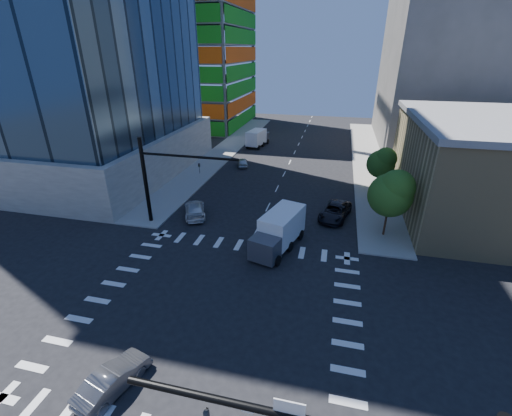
# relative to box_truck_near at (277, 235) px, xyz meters

# --- Properties ---
(ground) EXTENTS (160.00, 160.00, 0.00)m
(ground) POSITION_rel_box_truck_near_xyz_m (-2.64, -9.16, -1.49)
(ground) COLOR black
(ground) RESTS_ON ground
(road_markings) EXTENTS (20.00, 20.00, 0.01)m
(road_markings) POSITION_rel_box_truck_near_xyz_m (-2.64, -9.16, -1.48)
(road_markings) COLOR silver
(road_markings) RESTS_ON ground
(sidewalk_ne) EXTENTS (5.00, 60.00, 0.15)m
(sidewalk_ne) POSITION_rel_box_truck_near_xyz_m (9.86, 30.84, -1.41)
(sidewalk_ne) COLOR gray
(sidewalk_ne) RESTS_ON ground
(sidewalk_nw) EXTENTS (5.00, 60.00, 0.15)m
(sidewalk_nw) POSITION_rel_box_truck_near_xyz_m (-15.14, 30.84, -1.41)
(sidewalk_nw) COLOR gray
(sidewalk_nw) RESTS_ON ground
(construction_building) EXTENTS (25.16, 34.50, 70.60)m
(construction_building) POSITION_rel_box_truck_near_xyz_m (-30.06, 52.77, 23.12)
(construction_building) COLOR slate
(construction_building) RESTS_ON ground
(commercial_building) EXTENTS (20.50, 22.50, 10.60)m
(commercial_building) POSITION_rel_box_truck_near_xyz_m (22.36, 12.84, 3.82)
(commercial_building) COLOR tan
(commercial_building) RESTS_ON ground
(bg_building_ne) EXTENTS (24.00, 30.00, 28.00)m
(bg_building_ne) POSITION_rel_box_truck_near_xyz_m (24.36, 45.84, 12.51)
(bg_building_ne) COLOR #5E5B54
(bg_building_ne) RESTS_ON ground
(signal_mast_nw) EXTENTS (10.20, 0.40, 9.00)m
(signal_mast_nw) POSITION_rel_box_truck_near_xyz_m (-12.64, 2.34, 4.00)
(signal_mast_nw) COLOR black
(signal_mast_nw) RESTS_ON sidewalk_nw
(tree_south) EXTENTS (4.16, 4.16, 6.82)m
(tree_south) POSITION_rel_box_truck_near_xyz_m (9.98, 4.75, 3.20)
(tree_south) COLOR #382316
(tree_south) RESTS_ON sidewalk_ne
(tree_north) EXTENTS (3.54, 3.52, 5.78)m
(tree_north) POSITION_rel_box_truck_near_xyz_m (10.28, 16.75, 2.50)
(tree_north) COLOR #382316
(tree_north) RESTS_ON sidewalk_ne
(car_nb_far) EXTENTS (3.87, 6.13, 1.58)m
(car_nb_far) POSITION_rel_box_truck_near_xyz_m (5.04, 7.80, -0.70)
(car_nb_far) COLOR black
(car_nb_far) RESTS_ON ground
(car_sb_near) EXTENTS (4.11, 5.67, 1.53)m
(car_sb_near) POSITION_rel_box_truck_near_xyz_m (-10.09, 4.80, -0.73)
(car_sb_near) COLOR silver
(car_sb_near) RESTS_ON ground
(car_sb_mid) EXTENTS (2.62, 4.02, 1.27)m
(car_sb_mid) POSITION_rel_box_truck_near_xyz_m (-9.65, 23.08, -0.85)
(car_sb_mid) COLOR silver
(car_sb_mid) RESTS_ON ground
(car_sb_cross) EXTENTS (2.63, 4.56, 1.42)m
(car_sb_cross) POSITION_rel_box_truck_near_xyz_m (-6.07, -16.26, -0.78)
(car_sb_cross) COLOR #54555A
(car_sb_cross) RESTS_ON ground
(box_truck_near) EXTENTS (4.38, 6.92, 3.37)m
(box_truck_near) POSITION_rel_box_truck_near_xyz_m (0.00, 0.00, 0.00)
(box_truck_near) COLOR black
(box_truck_near) RESTS_ON ground
(box_truck_far) EXTENTS (3.45, 6.27, 3.11)m
(box_truck_far) POSITION_rel_box_truck_near_xyz_m (-10.05, 35.73, -0.11)
(box_truck_far) COLOR black
(box_truck_far) RESTS_ON ground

